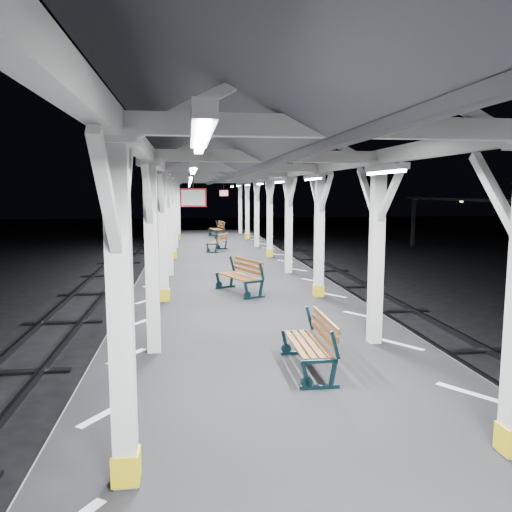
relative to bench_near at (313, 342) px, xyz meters
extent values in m
plane|color=black|center=(-0.53, 3.25, -1.46)|extent=(120.00, 120.00, 0.00)
cube|color=black|center=(-0.53, 3.25, -0.96)|extent=(6.00, 50.00, 1.00)
cube|color=silver|center=(-2.98, 3.25, -0.45)|extent=(1.00, 48.00, 0.01)
cube|color=silver|center=(1.92, 3.25, -0.45)|extent=(1.00, 48.00, 0.01)
cube|color=#2D2D33|center=(-4.98, 3.25, -1.38)|extent=(0.08, 60.00, 0.16)
cube|color=black|center=(-5.53, 3.25, -1.43)|extent=(2.20, 0.22, 0.06)
cube|color=#2D2D33|center=(3.92, 3.25, -1.38)|extent=(0.08, 60.00, 0.16)
cube|color=#2D2D33|center=(5.02, 3.25, -1.38)|extent=(0.08, 60.00, 0.16)
cube|color=black|center=(4.47, 3.25, -1.43)|extent=(2.20, 0.22, 0.06)
cube|color=silver|center=(-2.53, -2.75, 1.14)|extent=(0.22, 0.22, 3.20)
cube|color=silver|center=(-2.53, -2.75, 2.80)|extent=(0.40, 0.40, 0.12)
cube|color=gold|center=(-2.53, -2.75, -0.28)|extent=(0.26, 0.26, 0.30)
cube|color=silver|center=(-2.53, -2.20, 2.29)|extent=(0.10, 0.99, 0.99)
cube|color=silver|center=(-2.53, -3.30, 2.29)|extent=(0.10, 0.99, 0.99)
cube|color=silver|center=(-2.53, 1.25, 1.14)|extent=(0.22, 0.22, 3.20)
cube|color=silver|center=(-2.53, 1.25, 2.80)|extent=(0.40, 0.40, 0.12)
cube|color=silver|center=(-2.53, 1.80, 2.29)|extent=(0.10, 0.99, 0.99)
cube|color=silver|center=(-2.53, 0.70, 2.29)|extent=(0.10, 0.99, 0.99)
cube|color=silver|center=(-2.53, 5.25, 1.14)|extent=(0.22, 0.22, 3.20)
cube|color=silver|center=(-2.53, 5.25, 2.80)|extent=(0.40, 0.40, 0.12)
cube|color=gold|center=(-2.53, 5.25, -0.28)|extent=(0.26, 0.26, 0.30)
cube|color=silver|center=(-2.53, 5.80, 2.29)|extent=(0.10, 0.99, 0.99)
cube|color=silver|center=(-2.53, 4.70, 2.29)|extent=(0.10, 0.99, 0.99)
cube|color=silver|center=(-2.53, 9.25, 1.14)|extent=(0.22, 0.22, 3.20)
cube|color=silver|center=(-2.53, 9.25, 2.80)|extent=(0.40, 0.40, 0.12)
cube|color=silver|center=(-2.53, 9.80, 2.29)|extent=(0.10, 0.99, 0.99)
cube|color=silver|center=(-2.53, 8.70, 2.29)|extent=(0.10, 0.99, 0.99)
cube|color=silver|center=(-2.53, 13.25, 1.14)|extent=(0.22, 0.22, 3.20)
cube|color=silver|center=(-2.53, 13.25, 2.80)|extent=(0.40, 0.40, 0.12)
cube|color=gold|center=(-2.53, 13.25, -0.28)|extent=(0.26, 0.26, 0.30)
cube|color=silver|center=(-2.53, 13.80, 2.29)|extent=(0.10, 0.99, 0.99)
cube|color=silver|center=(-2.53, 12.70, 2.29)|extent=(0.10, 0.99, 0.99)
cube|color=silver|center=(-2.53, 17.25, 1.14)|extent=(0.22, 0.22, 3.20)
cube|color=silver|center=(-2.53, 17.25, 2.80)|extent=(0.40, 0.40, 0.12)
cube|color=silver|center=(-2.53, 17.80, 2.29)|extent=(0.10, 0.99, 0.99)
cube|color=silver|center=(-2.53, 16.70, 2.29)|extent=(0.10, 0.99, 0.99)
cube|color=silver|center=(-2.53, 21.25, 1.14)|extent=(0.22, 0.22, 3.20)
cube|color=silver|center=(-2.53, 21.25, 2.80)|extent=(0.40, 0.40, 0.12)
cube|color=gold|center=(-2.53, 21.25, -0.28)|extent=(0.26, 0.26, 0.30)
cube|color=silver|center=(-2.53, 21.80, 2.29)|extent=(0.10, 0.99, 0.99)
cube|color=silver|center=(-2.53, 20.70, 2.29)|extent=(0.10, 0.99, 0.99)
cube|color=silver|center=(-2.53, 25.25, 1.14)|extent=(0.22, 0.22, 3.20)
cube|color=silver|center=(-2.53, 25.25, 2.80)|extent=(0.40, 0.40, 0.12)
cube|color=silver|center=(-2.53, 25.80, 2.29)|extent=(0.10, 0.99, 0.99)
cube|color=silver|center=(-2.53, 24.70, 2.29)|extent=(0.10, 0.99, 0.99)
cube|color=gold|center=(1.47, -2.75, -0.28)|extent=(0.26, 0.26, 0.30)
cube|color=silver|center=(1.47, -2.20, 2.29)|extent=(0.10, 0.99, 0.99)
cube|color=silver|center=(1.47, 1.25, 1.14)|extent=(0.22, 0.22, 3.20)
cube|color=silver|center=(1.47, 1.25, 2.80)|extent=(0.40, 0.40, 0.12)
cube|color=silver|center=(1.47, 1.80, 2.29)|extent=(0.10, 0.99, 0.99)
cube|color=silver|center=(1.47, 0.70, 2.29)|extent=(0.10, 0.99, 0.99)
cube|color=silver|center=(1.47, 5.25, 1.14)|extent=(0.22, 0.22, 3.20)
cube|color=silver|center=(1.47, 5.25, 2.80)|extent=(0.40, 0.40, 0.12)
cube|color=gold|center=(1.47, 5.25, -0.28)|extent=(0.26, 0.26, 0.30)
cube|color=silver|center=(1.47, 5.80, 2.29)|extent=(0.10, 0.99, 0.99)
cube|color=silver|center=(1.47, 4.70, 2.29)|extent=(0.10, 0.99, 0.99)
cube|color=silver|center=(1.47, 9.25, 1.14)|extent=(0.22, 0.22, 3.20)
cube|color=silver|center=(1.47, 9.25, 2.80)|extent=(0.40, 0.40, 0.12)
cube|color=silver|center=(1.47, 9.80, 2.29)|extent=(0.10, 0.99, 0.99)
cube|color=silver|center=(1.47, 8.70, 2.29)|extent=(0.10, 0.99, 0.99)
cube|color=silver|center=(1.47, 13.25, 1.14)|extent=(0.22, 0.22, 3.20)
cube|color=silver|center=(1.47, 13.25, 2.80)|extent=(0.40, 0.40, 0.12)
cube|color=gold|center=(1.47, 13.25, -0.28)|extent=(0.26, 0.26, 0.30)
cube|color=silver|center=(1.47, 13.80, 2.29)|extent=(0.10, 0.99, 0.99)
cube|color=silver|center=(1.47, 12.70, 2.29)|extent=(0.10, 0.99, 0.99)
cube|color=silver|center=(1.47, 17.25, 1.14)|extent=(0.22, 0.22, 3.20)
cube|color=silver|center=(1.47, 17.25, 2.80)|extent=(0.40, 0.40, 0.12)
cube|color=silver|center=(1.47, 17.80, 2.29)|extent=(0.10, 0.99, 0.99)
cube|color=silver|center=(1.47, 16.70, 2.29)|extent=(0.10, 0.99, 0.99)
cube|color=silver|center=(1.47, 21.25, 1.14)|extent=(0.22, 0.22, 3.20)
cube|color=silver|center=(1.47, 21.25, 2.80)|extent=(0.40, 0.40, 0.12)
cube|color=gold|center=(1.47, 21.25, -0.28)|extent=(0.26, 0.26, 0.30)
cube|color=silver|center=(1.47, 21.80, 2.29)|extent=(0.10, 0.99, 0.99)
cube|color=silver|center=(1.47, 20.70, 2.29)|extent=(0.10, 0.99, 0.99)
cube|color=silver|center=(1.47, 25.25, 1.14)|extent=(0.22, 0.22, 3.20)
cube|color=silver|center=(1.47, 25.25, 2.80)|extent=(0.40, 0.40, 0.12)
cube|color=silver|center=(1.47, 25.80, 2.29)|extent=(0.10, 0.99, 0.99)
cube|color=silver|center=(1.47, 24.70, 2.29)|extent=(0.10, 0.99, 0.99)
cube|color=silver|center=(-2.53, 3.25, 2.92)|extent=(0.18, 48.00, 0.24)
cube|color=silver|center=(1.47, 3.25, 2.92)|extent=(0.18, 48.00, 0.24)
cube|color=silver|center=(-0.53, -2.75, 2.92)|extent=(4.20, 0.14, 0.20)
cube|color=silver|center=(-0.53, 1.25, 2.92)|extent=(4.20, 0.14, 0.20)
cube|color=silver|center=(-0.53, 5.25, 2.92)|extent=(4.20, 0.14, 0.20)
cube|color=silver|center=(-0.53, 9.25, 2.92)|extent=(4.20, 0.14, 0.20)
cube|color=silver|center=(-0.53, 13.25, 2.92)|extent=(4.20, 0.14, 0.20)
cube|color=silver|center=(-0.53, 17.25, 2.92)|extent=(4.20, 0.14, 0.20)
cube|color=silver|center=(-0.53, 21.25, 2.92)|extent=(4.20, 0.14, 0.20)
cube|color=silver|center=(-0.53, 25.25, 2.92)|extent=(4.20, 0.14, 0.20)
cube|color=silver|center=(-0.53, 3.25, 3.84)|extent=(0.16, 48.00, 0.20)
cube|color=#4A4C51|center=(-1.83, 3.25, 3.46)|extent=(2.80, 49.00, 1.45)
cube|color=#4A4C51|center=(0.77, 3.25, 3.46)|extent=(2.80, 49.00, 1.45)
cube|color=silver|center=(-1.83, -4.75, 2.64)|extent=(0.10, 1.35, 0.08)
cube|color=white|center=(-1.83, -4.75, 2.59)|extent=(0.05, 1.25, 0.05)
cube|color=silver|center=(-1.83, -0.75, 2.64)|extent=(0.10, 1.35, 0.08)
cube|color=white|center=(-1.83, -0.75, 2.59)|extent=(0.05, 1.25, 0.05)
cube|color=silver|center=(-1.83, 3.25, 2.64)|extent=(0.10, 1.35, 0.08)
cube|color=white|center=(-1.83, 3.25, 2.59)|extent=(0.05, 1.25, 0.05)
cube|color=silver|center=(-1.83, 7.25, 2.64)|extent=(0.10, 1.35, 0.08)
cube|color=white|center=(-1.83, 7.25, 2.59)|extent=(0.05, 1.25, 0.05)
cube|color=silver|center=(-1.83, 11.25, 2.64)|extent=(0.10, 1.35, 0.08)
cube|color=white|center=(-1.83, 11.25, 2.59)|extent=(0.05, 1.25, 0.05)
cube|color=silver|center=(-1.83, 15.25, 2.64)|extent=(0.10, 1.35, 0.08)
cube|color=white|center=(-1.83, 15.25, 2.59)|extent=(0.05, 1.25, 0.05)
cube|color=silver|center=(-1.83, 19.25, 2.64)|extent=(0.10, 1.35, 0.08)
cube|color=white|center=(-1.83, 19.25, 2.59)|extent=(0.05, 1.25, 0.05)
cube|color=silver|center=(-1.83, 23.25, 2.64)|extent=(0.10, 1.35, 0.08)
cube|color=white|center=(-1.83, 23.25, 2.59)|extent=(0.05, 1.25, 0.05)
cube|color=silver|center=(0.77, -0.75, 2.64)|extent=(0.10, 1.35, 0.08)
cube|color=white|center=(0.77, -0.75, 2.59)|extent=(0.05, 1.25, 0.05)
cube|color=silver|center=(0.77, 3.25, 2.64)|extent=(0.10, 1.35, 0.08)
cube|color=white|center=(0.77, 3.25, 2.59)|extent=(0.05, 1.25, 0.05)
cube|color=silver|center=(0.77, 7.25, 2.64)|extent=(0.10, 1.35, 0.08)
cube|color=white|center=(0.77, 7.25, 2.59)|extent=(0.05, 1.25, 0.05)
cube|color=silver|center=(0.77, 11.25, 2.64)|extent=(0.10, 1.35, 0.08)
cube|color=white|center=(0.77, 11.25, 2.59)|extent=(0.05, 1.25, 0.05)
cube|color=silver|center=(0.77, 15.25, 2.64)|extent=(0.10, 1.35, 0.08)
cube|color=white|center=(0.77, 15.25, 2.59)|extent=(0.05, 1.25, 0.05)
cube|color=silver|center=(0.77, 19.25, 2.64)|extent=(0.10, 1.35, 0.08)
cube|color=white|center=(0.77, 19.25, 2.59)|extent=(0.05, 1.25, 0.05)
cube|color=silver|center=(0.77, 23.25, 2.64)|extent=(0.10, 1.35, 0.08)
cube|color=white|center=(0.77, 23.25, 2.59)|extent=(0.05, 1.25, 0.05)
cylinder|color=black|center=(-1.80, 2.24, 2.56)|extent=(0.02, 0.02, 0.36)
cube|color=red|center=(-1.80, 2.24, 2.21)|extent=(0.50, 0.03, 0.35)
cube|color=white|center=(-1.80, 2.24, 2.21)|extent=(0.44, 0.04, 0.29)
cylinder|color=black|center=(0.12, 21.21, 2.56)|extent=(0.02, 0.02, 0.36)
cube|color=red|center=(0.12, 21.21, 2.21)|extent=(0.50, 0.03, 0.35)
cube|color=white|center=(0.12, 21.21, 2.21)|extent=(0.44, 0.05, 0.29)
cube|color=black|center=(13.47, 25.25, 0.19)|extent=(0.20, 0.20, 3.30)
sphere|color=silver|center=(13.47, 19.25, 1.76)|extent=(0.20, 0.20, 0.20)
sphere|color=silver|center=(13.47, 25.25, 1.76)|extent=(0.20, 0.20, 0.20)
cube|color=black|center=(-0.09, -0.76, -0.43)|extent=(0.57, 0.06, 0.06)
cube|color=black|center=(-0.30, -0.76, -0.24)|extent=(0.15, 0.05, 0.44)
cube|color=black|center=(0.10, -0.76, -0.24)|extent=(0.13, 0.05, 0.44)
cube|color=black|center=(0.11, -0.76, 0.18)|extent=(0.15, 0.05, 0.42)
cube|color=black|center=(-0.09, 0.76, -0.43)|extent=(0.57, 0.06, 0.06)
cube|color=black|center=(-0.30, 0.76, -0.24)|extent=(0.15, 0.05, 0.44)
cube|color=black|center=(0.10, 0.76, -0.24)|extent=(0.13, 0.05, 0.44)
cube|color=black|center=(0.12, 0.76, 0.18)|extent=(0.15, 0.05, 0.42)
cube|color=brown|center=(-0.28, 0.00, -0.03)|extent=(0.09, 1.45, 0.03)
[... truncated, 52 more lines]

